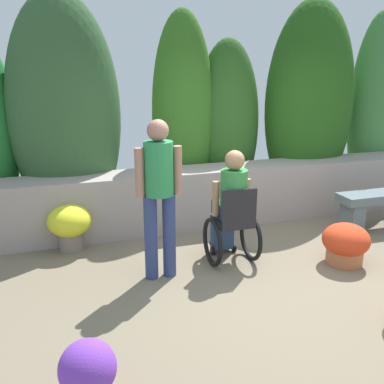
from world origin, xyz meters
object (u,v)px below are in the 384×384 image
object	(u,v)px
flower_pot_terracotta_by_wall	(346,243)
flower_pot_small_foreground	(70,224)
person_in_wheelchair	(231,211)
flower_pot_purple_near	(88,377)
person_standing_companion	(159,189)

from	to	relation	value
flower_pot_terracotta_by_wall	flower_pot_small_foreground	bearing A→B (deg)	155.89
person_in_wheelchair	flower_pot_purple_near	size ratio (longest dim) A/B	2.41
person_standing_companion	flower_pot_terracotta_by_wall	distance (m)	2.26
flower_pot_purple_near	flower_pot_small_foreground	distance (m)	2.78
person_in_wheelchair	person_standing_companion	bearing A→B (deg)	-160.56
flower_pot_purple_near	flower_pot_small_foreground	size ratio (longest dim) A/B	0.95
flower_pot_purple_near	flower_pot_terracotta_by_wall	xyz separation A→B (m)	(3.01, 1.43, -0.06)
person_in_wheelchair	person_standing_companion	xyz separation A→B (m)	(-0.87, -0.14, 0.37)
person_in_wheelchair	flower_pot_purple_near	xyz separation A→B (m)	(-1.77, -1.90, -0.32)
flower_pot_terracotta_by_wall	flower_pot_small_foreground	size ratio (longest dim) A/B	0.93
flower_pot_purple_near	flower_pot_small_foreground	xyz separation A→B (m)	(0.00, 2.78, 0.04)
person_in_wheelchair	person_standing_companion	distance (m)	0.95
flower_pot_terracotta_by_wall	person_in_wheelchair	bearing A→B (deg)	159.46
flower_pot_terracotta_by_wall	flower_pot_small_foreground	distance (m)	3.30
person_in_wheelchair	flower_pot_terracotta_by_wall	world-z (taller)	person_in_wheelchair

